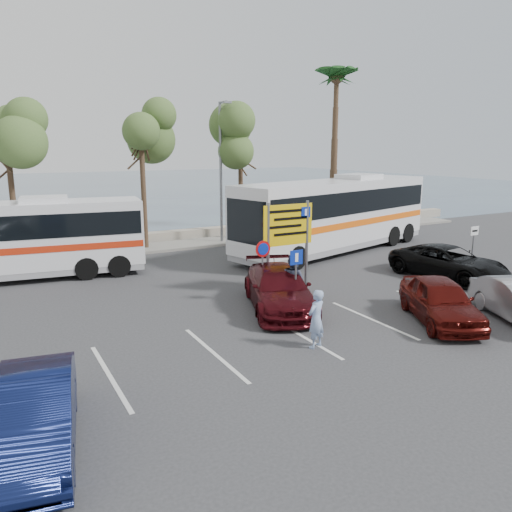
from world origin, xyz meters
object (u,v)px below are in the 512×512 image
car_red (440,300)px  suv_black (449,262)px  car_maroon (279,289)px  pedestrian_far (293,282)px  car_blue (31,416)px  pedestrian_near (316,319)px  coach_bus_right (336,217)px  street_lamp_right (221,166)px  coach_bus_left (4,243)px  direction_sign (288,232)px

car_red → suv_black: car_red is taller
car_maroon → pedestrian_far: bearing=-7.2°
car_blue → pedestrian_near: size_ratio=2.57×
coach_bus_right → car_blue: size_ratio=3.08×
car_maroon → car_red: (3.93, -3.73, -0.01)m
car_red → car_blue: bearing=-146.4°
suv_black → pedestrian_far: size_ratio=2.57×
street_lamp_right → coach_bus_left: size_ratio=0.68×
street_lamp_right → direction_sign: 10.73m
car_maroon → car_red: 5.42m
street_lamp_right → coach_bus_left: bearing=-165.5°
car_maroon → suv_black: (8.73, 0.00, -0.03)m
car_red → suv_black: bearing=65.7°
street_lamp_right → car_maroon: size_ratio=1.57×
suv_black → coach_bus_right: bearing=88.6°
direction_sign → car_blue: direction_sign is taller
coach_bus_right → car_red: 11.52m
car_maroon → suv_black: bearing=20.8°
car_red → pedestrian_far: bearing=162.8°
car_blue → direction_sign: bearing=43.8°
pedestrian_near → car_blue: bearing=-8.4°
car_maroon → pedestrian_near: bearing=-83.8°
suv_black → pedestrian_far: (-8.30, -0.23, 0.29)m
coach_bus_left → coach_bus_right: size_ratio=0.86×
pedestrian_near → pedestrian_far: size_ratio=0.86×
street_lamp_right → car_red: (0.50, -15.75, -3.87)m
car_blue → car_maroon: bearing=40.3°
coach_bus_right → direction_sign: bearing=-140.8°
direction_sign → pedestrian_far: 2.60m
coach_bus_left → pedestrian_far: coach_bus_left is taller
coach_bus_left → suv_black: bearing=-27.9°
street_lamp_right → coach_bus_left: 12.43m
direction_sign → car_maroon: size_ratio=0.70×
car_blue → pedestrian_far: size_ratio=2.22×
car_blue → coach_bus_left: bearing=98.7°
coach_bus_left → pedestrian_far: 12.70m
coach_bus_left → car_maroon: 12.25m
direction_sign → pedestrian_near: size_ratio=2.09×
coach_bus_left → suv_black: 19.25m
car_maroon → pedestrian_near: (-0.91, -3.50, 0.12)m
pedestrian_near → direction_sign: bearing=-133.8°
street_lamp_right → car_maroon: bearing=-105.9°
coach_bus_left → coach_bus_right: (16.19, -2.00, 0.27)m
pedestrian_near → suv_black: bearing=-179.6°
car_blue → car_red: car_red is taller
street_lamp_right → car_blue: size_ratio=1.81×
pedestrian_far → car_red: bearing=-149.5°
pedestrian_near → pedestrian_far: pedestrian_far is taller
coach_bus_left → coach_bus_right: coach_bus_right is taller
car_maroon → suv_black: size_ratio=1.00×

